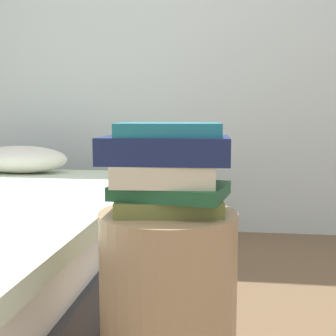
# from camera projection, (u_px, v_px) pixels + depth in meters

# --- Properties ---
(wall_back) EXTENTS (7.00, 0.08, 2.60)m
(wall_back) POSITION_uv_depth(u_px,v_px,m) (208.00, 39.00, 2.93)
(wall_back) COLOR silver
(wall_back) RESTS_ON ground_plane
(side_table) EXTENTS (0.33, 0.33, 0.57)m
(side_table) POSITION_uv_depth(u_px,v_px,m) (168.00, 325.00, 1.08)
(side_table) COLOR tan
(side_table) RESTS_ON ground_plane
(book_olive) EXTENTS (0.27, 0.20, 0.04)m
(book_olive) POSITION_uv_depth(u_px,v_px,m) (168.00, 205.00, 1.04)
(book_olive) COLOR olive
(book_olive) RESTS_ON side_table
(book_forest) EXTENTS (0.28, 0.23, 0.03)m
(book_forest) POSITION_uv_depth(u_px,v_px,m) (171.00, 190.00, 1.04)
(book_forest) COLOR #1E512D
(book_forest) RESTS_ON book_olive
(book_cream) EXTENTS (0.24, 0.22, 0.05)m
(book_cream) POSITION_uv_depth(u_px,v_px,m) (165.00, 173.00, 1.05)
(book_cream) COLOR beige
(book_cream) RESTS_ON book_forest
(book_navy) EXTENTS (0.31, 0.21, 0.06)m
(book_navy) POSITION_uv_depth(u_px,v_px,m) (166.00, 149.00, 1.04)
(book_navy) COLOR #19234C
(book_navy) RESTS_ON book_cream
(book_teal) EXTENTS (0.25, 0.20, 0.03)m
(book_teal) POSITION_uv_depth(u_px,v_px,m) (168.00, 130.00, 1.03)
(book_teal) COLOR #1E727F
(book_teal) RESTS_ON book_navy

